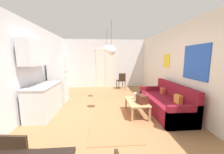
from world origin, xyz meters
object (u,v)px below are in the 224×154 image
object	(u,v)px
couch	(166,103)
coffee_table	(137,103)
refrigerator	(59,79)
handbag	(142,99)
pendant_lamp_far	(107,48)
accent_chair	(121,80)
pendant_lamp_near	(111,50)
bamboo_vase	(135,96)

from	to	relation	value
couch	coffee_table	bearing A→B (deg)	-173.57
refrigerator	handbag	bearing A→B (deg)	-30.68
coffee_table	pendant_lamp_far	distance (m)	2.29
handbag	coffee_table	bearing A→B (deg)	118.46
refrigerator	accent_chair	xyz separation A→B (m)	(2.68, 1.81, -0.39)
coffee_table	refrigerator	distance (m)	3.05
coffee_table	pendant_lamp_near	distance (m)	1.68
accent_chair	couch	bearing A→B (deg)	92.18
bamboo_vase	pendant_lamp_far	bearing A→B (deg)	122.92
refrigerator	pendant_lamp_near	world-z (taller)	pendant_lamp_near
handbag	pendant_lamp_far	xyz separation A→B (m)	(-0.90, 1.56, 1.47)
coffee_table	refrigerator	size ratio (longest dim) A/B	0.54
accent_chair	pendant_lamp_near	xyz separation A→B (m)	(-0.76, -3.08, 1.38)
couch	handbag	bearing A→B (deg)	-161.59
couch	accent_chair	bearing A→B (deg)	105.99
coffee_table	accent_chair	distance (m)	3.26
couch	pendant_lamp_far	size ratio (longest dim) A/B	2.61
couch	refrigerator	distance (m)	3.87
bamboo_vase	handbag	bearing A→B (deg)	-72.22
couch	bamboo_vase	xyz separation A→B (m)	(-0.95, 0.06, 0.23)
coffee_table	couch	bearing A→B (deg)	6.43
bamboo_vase	pendant_lamp_far	size ratio (longest dim) A/B	0.53
bamboo_vase	pendant_lamp_near	xyz separation A→B (m)	(-0.71, 0.01, 1.34)
pendant_lamp_far	coffee_table	bearing A→B (deg)	-59.88
bamboo_vase	pendant_lamp_near	bearing A→B (deg)	178.96
pendant_lamp_near	pendant_lamp_far	bearing A→B (deg)	93.67
accent_chair	pendant_lamp_far	world-z (taller)	pendant_lamp_far
couch	pendant_lamp_near	world-z (taller)	pendant_lamp_near
pendant_lamp_near	bamboo_vase	bearing A→B (deg)	-1.04
pendant_lamp_far	bamboo_vase	bearing A→B (deg)	-57.08
pendant_lamp_far	refrigerator	bearing A→B (deg)	178.08
bamboo_vase	handbag	world-z (taller)	bamboo_vase
pendant_lamp_near	pendant_lamp_far	size ratio (longest dim) A/B	1.19
accent_chair	pendant_lamp_far	xyz separation A→B (m)	(-0.84, -1.87, 1.52)
bamboo_vase	accent_chair	distance (m)	3.09
coffee_table	handbag	distance (m)	0.26
bamboo_vase	accent_chair	xyz separation A→B (m)	(0.05, 3.09, -0.03)
bamboo_vase	handbag	xyz separation A→B (m)	(0.11, -0.34, 0.02)
coffee_table	handbag	size ratio (longest dim) A/B	2.67
coffee_table	pendant_lamp_near	xyz separation A→B (m)	(-0.73, 0.18, 1.50)
bamboo_vase	pendant_lamp_far	world-z (taller)	pendant_lamp_far
bamboo_vase	refrigerator	xyz separation A→B (m)	(-2.63, 1.28, 0.36)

